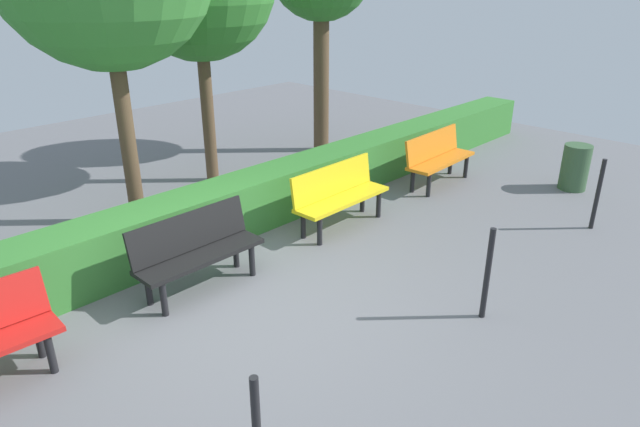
# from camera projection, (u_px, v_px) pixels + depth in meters

# --- Properties ---
(ground_plane) EXTENTS (18.84, 18.84, 0.00)m
(ground_plane) POSITION_uv_depth(u_px,v_px,m) (248.00, 306.00, 5.94)
(ground_plane) COLOR slate
(bench_orange) EXTENTS (1.52, 0.51, 0.86)m
(bench_orange) POSITION_uv_depth(u_px,v_px,m) (438.00, 156.00, 9.21)
(bench_orange) COLOR orange
(bench_orange) RESTS_ON ground_plane
(bench_yellow) EXTENTS (1.54, 0.47, 0.86)m
(bench_yellow) POSITION_uv_depth(u_px,v_px,m) (339.00, 193.00, 7.65)
(bench_yellow) COLOR yellow
(bench_yellow) RESTS_ON ground_plane
(bench_black) EXTENTS (1.46, 0.47, 0.86)m
(bench_black) POSITION_uv_depth(u_px,v_px,m) (196.00, 249.00, 6.12)
(bench_black) COLOR black
(bench_black) RESTS_ON ground_plane
(hedge_row) EXTENTS (14.84, 0.65, 0.72)m
(hedge_row) POSITION_uv_depth(u_px,v_px,m) (233.00, 207.00, 7.50)
(hedge_row) COLOR #387F33
(hedge_row) RESTS_ON ground_plane
(railing_post_near) EXTENTS (0.06, 0.06, 1.00)m
(railing_post_near) POSITION_uv_depth(u_px,v_px,m) (598.00, 195.00, 7.56)
(railing_post_near) COLOR black
(railing_post_near) RESTS_ON ground_plane
(railing_post_mid) EXTENTS (0.06, 0.06, 1.00)m
(railing_post_mid) POSITION_uv_depth(u_px,v_px,m) (487.00, 274.00, 5.56)
(railing_post_mid) COLOR black
(railing_post_mid) RESTS_ON ground_plane
(trash_bin) EXTENTS (0.43, 0.43, 0.74)m
(trash_bin) POSITION_uv_depth(u_px,v_px,m) (575.00, 167.00, 9.02)
(trash_bin) COLOR #385938
(trash_bin) RESTS_ON ground_plane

